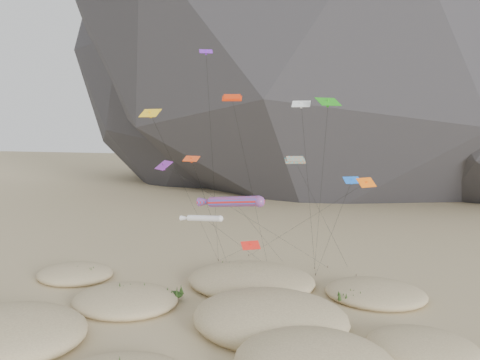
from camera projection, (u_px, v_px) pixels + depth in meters
name	position (u px, v px, depth m)	size (l,w,h in m)	color
ground	(216.00, 339.00, 43.31)	(500.00, 500.00, 0.00)	#CCB789
dunes	(215.00, 316.00, 46.54)	(51.02, 36.64, 4.24)	#CCB789
dune_grass	(220.00, 310.00, 47.80)	(43.13, 28.05, 1.55)	black
kite_stakes	(285.00, 266.00, 64.88)	(19.59, 6.66, 0.30)	#3F2D1E
rainbow_tube_kite	(232.00, 202.00, 49.56)	(8.06, 19.69, 12.53)	red
white_tube_kite	(202.00, 218.00, 53.45)	(8.36, 13.28, 9.65)	white
orange_parafoil	(233.00, 100.00, 57.60)	(4.42, 7.88, 23.48)	red
multi_parafoil	(296.00, 161.00, 53.66)	(7.06, 12.78, 16.15)	#FA5A1A
delta_kites	(254.00, 145.00, 51.87)	(26.38, 23.48, 28.65)	#219316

